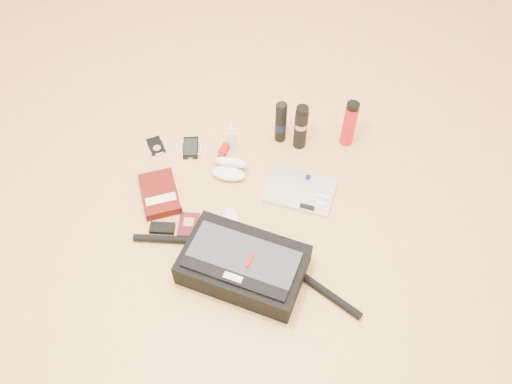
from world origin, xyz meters
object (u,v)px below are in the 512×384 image
at_px(messenger_bag, 243,264).
at_px(thermos_red, 349,124).
at_px(book, 160,194).
at_px(thermos_black, 301,127).
at_px(laptop, 300,191).

distance_m(messenger_bag, thermos_red, 0.82).
distance_m(book, thermos_black, 0.67).
relative_size(thermos_black, thermos_red, 0.98).
height_order(book, thermos_black, thermos_black).
relative_size(laptop, thermos_black, 1.46).
height_order(messenger_bag, thermos_black, thermos_black).
height_order(laptop, book, book).
height_order(messenger_bag, thermos_red, thermos_red).
xyz_separation_m(messenger_bag, laptop, (0.24, 0.37, -0.05)).
relative_size(book, thermos_black, 1.13).
distance_m(book, thermos_red, 0.88).
bearing_deg(messenger_bag, thermos_black, 90.53).
bearing_deg(messenger_bag, thermos_red, 76.70).
distance_m(messenger_bag, thermos_black, 0.70).
bearing_deg(laptop, messenger_bag, -104.20).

